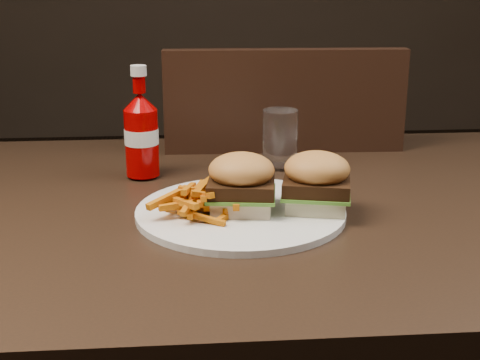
{
  "coord_description": "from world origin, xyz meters",
  "views": [
    {
      "loc": [
        -0.08,
        -0.96,
        1.09
      ],
      "look_at": [
        -0.0,
        -0.05,
        0.8
      ],
      "focal_mm": 50.0,
      "sensor_mm": 36.0,
      "label": 1
    }
  ],
  "objects": [
    {
      "name": "ketchup_bottle",
      "position": [
        -0.15,
        0.14,
        0.81
      ],
      "size": [
        0.07,
        0.07,
        0.11
      ],
      "primitive_type": "cylinder",
      "rotation": [
        0.0,
        0.0,
        -0.37
      ],
      "color": "#9A0001",
      "rests_on": "dining_table"
    },
    {
      "name": "sandwich_half_a",
      "position": [
        -0.0,
        -0.07,
        0.77
      ],
      "size": [
        0.09,
        0.09,
        0.02
      ],
      "primitive_type": "cube",
      "rotation": [
        0.0,
        0.0,
        -0.14
      ],
      "color": "beige",
      "rests_on": "plate"
    },
    {
      "name": "fries_pile",
      "position": [
        -0.06,
        -0.07,
        0.78
      ],
      "size": [
        0.11,
        0.11,
        0.04
      ],
      "primitive_type": null,
      "rotation": [
        0.0,
        0.0,
        0.01
      ],
      "color": "#CA5108",
      "rests_on": "plate"
    },
    {
      "name": "chair_far",
      "position": [
        0.12,
        0.5,
        0.43
      ],
      "size": [
        0.49,
        0.49,
        0.05
      ],
      "primitive_type": "cube",
      "rotation": [
        0.0,
        0.0,
        3.11
      ],
      "color": "black",
      "rests_on": "ground"
    },
    {
      "name": "plate",
      "position": [
        -0.0,
        -0.06,
        0.76
      ],
      "size": [
        0.3,
        0.3,
        0.01
      ],
      "primitive_type": "cylinder",
      "color": "white",
      "rests_on": "dining_table"
    },
    {
      "name": "dining_table",
      "position": [
        0.0,
        0.0,
        0.73
      ],
      "size": [
        1.2,
        0.8,
        0.04
      ],
      "primitive_type": "cube",
      "color": "black",
      "rests_on": "ground"
    },
    {
      "name": "sandwich_half_b",
      "position": [
        0.1,
        -0.07,
        0.77
      ],
      "size": [
        0.1,
        0.09,
        0.02
      ],
      "primitive_type": "cube",
      "rotation": [
        0.0,
        0.0,
        -0.22
      ],
      "color": "beige",
      "rests_on": "plate"
    },
    {
      "name": "tumbler",
      "position": [
        0.09,
        0.17,
        0.81
      ],
      "size": [
        0.07,
        0.07,
        0.1
      ],
      "primitive_type": "cylinder",
      "rotation": [
        0.0,
        0.0,
        -0.16
      ],
      "color": "white",
      "rests_on": "dining_table"
    }
  ]
}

